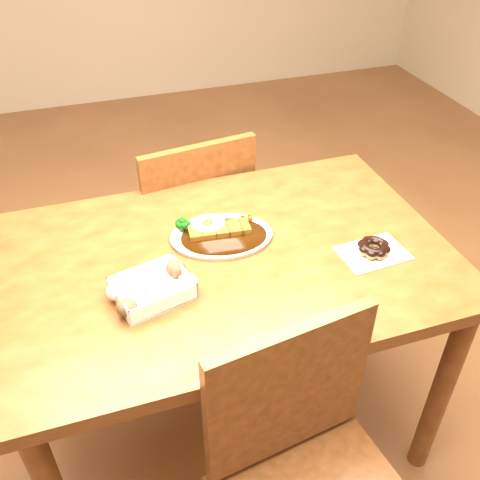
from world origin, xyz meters
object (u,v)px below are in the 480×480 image
object	(u,v)px
table	(229,282)
katsu_curry_plate	(220,233)
chair_far	(190,225)
pon_de_ring	(374,248)
donut_box	(152,288)

from	to	relation	value
table	katsu_curry_plate	xyz separation A→B (m)	(-0.00, 0.08, 0.11)
chair_far	pon_de_ring	xyz separation A→B (m)	(0.36, -0.65, 0.29)
chair_far	donut_box	size ratio (longest dim) A/B	3.95
table	pon_de_ring	bearing A→B (deg)	-17.35
katsu_curry_plate	pon_de_ring	xyz separation A→B (m)	(0.37, -0.20, 0.00)
pon_de_ring	chair_far	bearing A→B (deg)	119.08
table	chair_far	world-z (taller)	chair_far
table	katsu_curry_plate	world-z (taller)	katsu_curry_plate
donut_box	table	bearing A→B (deg)	22.97
chair_far	katsu_curry_plate	xyz separation A→B (m)	(-0.01, -0.45, 0.29)
chair_far	katsu_curry_plate	size ratio (longest dim) A/B	2.79
donut_box	pon_de_ring	bearing A→B (deg)	-2.15
katsu_curry_plate	donut_box	xyz separation A→B (m)	(-0.22, -0.18, 0.01)
donut_box	chair_far	bearing A→B (deg)	69.57
pon_de_ring	katsu_curry_plate	bearing A→B (deg)	152.05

